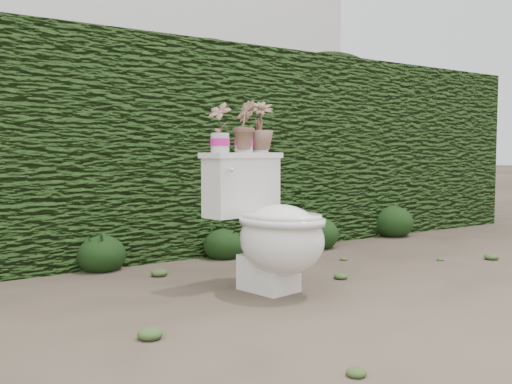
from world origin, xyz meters
TOP-DOWN VIEW (x-y plane):
  - ground at (0.00, 0.00)m, footprint 60.00×60.00m
  - hedge at (0.00, 1.60)m, footprint 8.00×1.00m
  - house_wall at (0.60, 6.00)m, footprint 8.00×3.50m
  - toilet at (0.20, 0.00)m, footprint 0.56×0.74m
  - potted_plant_left at (-0.01, 0.21)m, footprint 0.15×0.17m
  - potted_plant_center at (0.17, 0.24)m, footprint 0.19×0.20m
  - potted_plant_right at (0.30, 0.26)m, footprint 0.22×0.22m
  - liriope_clump_2 at (-0.40, 1.10)m, footprint 0.33×0.33m
  - liriope_clump_3 at (0.50, 1.02)m, footprint 0.30×0.30m
  - liriope_clump_4 at (1.36, 0.97)m, footprint 0.35×0.35m
  - liriope_clump_5 at (2.37, 1.09)m, footprint 0.39×0.39m

SIDE VIEW (x-z plane):
  - ground at x=0.00m, z-range 0.00..0.00m
  - liriope_clump_3 at x=0.50m, z-range 0.00..0.24m
  - liriope_clump_2 at x=-0.40m, z-range 0.00..0.26m
  - liriope_clump_4 at x=1.36m, z-range 0.00..0.28m
  - liriope_clump_5 at x=2.37m, z-range 0.00..0.31m
  - toilet at x=0.20m, z-range -0.03..0.74m
  - hedge at x=0.00m, z-range 0.00..1.60m
  - potted_plant_left at x=-0.01m, z-range 0.78..1.05m
  - potted_plant_center at x=0.17m, z-range 0.78..1.07m
  - potted_plant_right at x=0.30m, z-range 0.78..1.07m
  - house_wall at x=0.60m, z-range 0.00..4.00m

